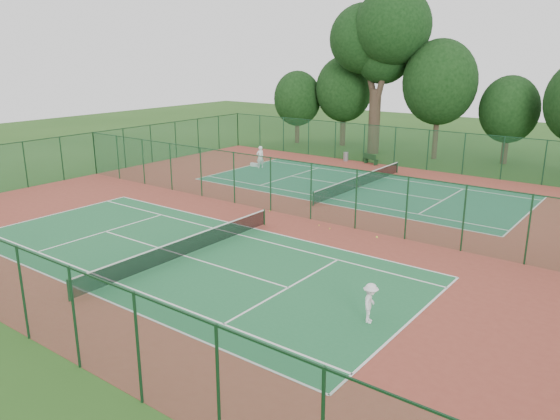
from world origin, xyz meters
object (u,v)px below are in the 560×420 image
object	(u,v)px
big_tree	(380,38)
player_near	(370,303)
kit_bag	(255,165)
trash_bin	(346,157)
player_far	(260,157)
bench	(370,159)

from	to	relation	value
big_tree	player_near	bearing A→B (deg)	-62.94
player_near	kit_bag	bearing A→B (deg)	30.45
trash_bin	kit_bag	distance (m)	8.78
big_tree	trash_bin	bearing A→B (deg)	-91.52
player_far	big_tree	distance (m)	17.00
player_near	big_tree	size ratio (longest dim) A/B	0.10
player_far	big_tree	xyz separation A→B (m)	(4.51, 12.88, 10.14)
player_far	kit_bag	xyz separation A→B (m)	(-0.80, 0.24, -0.82)
player_near	kit_bag	xyz separation A→B (m)	(-21.97, 19.97, -0.63)
player_far	kit_bag	bearing A→B (deg)	-83.90
kit_bag	bench	bearing A→B (deg)	32.06
trash_bin	kit_bag	size ratio (longest dim) A/B	1.01
player_near	big_tree	xyz separation A→B (m)	(-16.66, 32.61, 10.33)
trash_bin	kit_bag	bearing A→B (deg)	-125.99
player_far	bench	world-z (taller)	player_far
player_far	bench	bearing A→B (deg)	159.28
player_near	bench	distance (m)	30.55
trash_bin	player_near	bearing A→B (deg)	-58.17
player_far	bench	distance (m)	10.09
player_near	player_far	size ratio (longest dim) A/B	0.80
player_far	big_tree	size ratio (longest dim) A/B	0.12
kit_bag	big_tree	xyz separation A→B (m)	(5.31, 12.64, 10.96)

